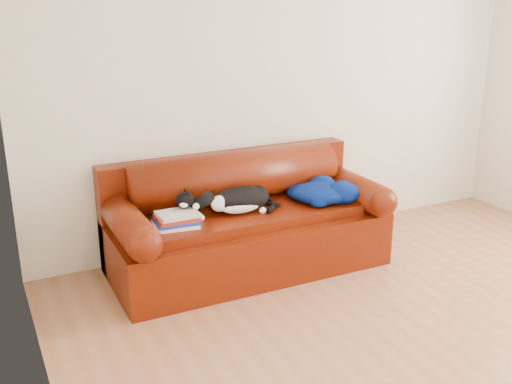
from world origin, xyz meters
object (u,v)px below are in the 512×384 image
(sofa_base, at_px, (248,239))
(book_stack, at_px, (177,219))
(blanket, at_px, (322,191))
(cat, at_px, (240,200))

(sofa_base, height_order, book_stack, book_stack)
(sofa_base, relative_size, blanket, 3.63)
(sofa_base, xyz_separation_m, book_stack, (-0.61, -0.12, 0.31))
(book_stack, xyz_separation_m, blanket, (1.21, 0.02, 0.03))
(book_stack, relative_size, blanket, 0.57)
(book_stack, relative_size, cat, 0.50)
(book_stack, distance_m, blanket, 1.21)
(cat, distance_m, blanket, 0.69)
(sofa_base, relative_size, book_stack, 6.34)
(book_stack, height_order, cat, cat)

